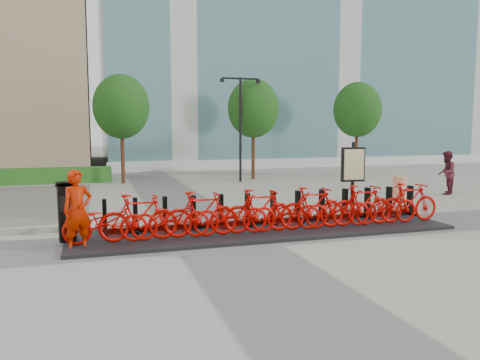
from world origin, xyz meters
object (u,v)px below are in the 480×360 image
object	(u,v)px
construction_barrel	(399,189)
map_sign	(353,168)
kiosk	(67,212)
bike_0	(106,222)
worker_red	(78,211)
pedestrian	(446,173)

from	to	relation	value
construction_barrel	map_sign	distance (m)	3.98
kiosk	construction_barrel	world-z (taller)	kiosk
bike_0	worker_red	xyz separation A→B (m)	(-0.57, -0.19, 0.31)
kiosk	pedestrian	size ratio (longest dim) A/B	0.81
bike_0	kiosk	size ratio (longest dim) A/B	1.33
pedestrian	map_sign	bearing A→B (deg)	-11.82
worker_red	map_sign	xyz separation A→B (m)	(7.57, 1.58, 0.59)
kiosk	construction_barrel	distance (m)	11.46
pedestrian	construction_barrel	world-z (taller)	pedestrian
worker_red	construction_barrel	world-z (taller)	worker_red
kiosk	pedestrian	world-z (taller)	pedestrian
map_sign	bike_0	bearing A→B (deg)	-165.63
kiosk	map_sign	distance (m)	7.92
kiosk	map_sign	xyz separation A→B (m)	(7.83, 0.95, 0.72)
bike_0	construction_barrel	bearing A→B (deg)	-70.92
kiosk	map_sign	bearing A→B (deg)	-2.34
kiosk	worker_red	xyz separation A→B (m)	(0.26, -0.63, 0.13)
bike_0	map_sign	xyz separation A→B (m)	(7.00, 1.39, 0.90)
kiosk	construction_barrel	size ratio (longest dim) A/B	1.53
pedestrian	construction_barrel	xyz separation A→B (m)	(-2.86, -0.97, -0.41)
bike_0	construction_barrel	world-z (taller)	bike_0
worker_red	pedestrian	distance (m)	14.42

